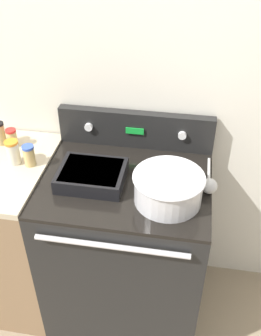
# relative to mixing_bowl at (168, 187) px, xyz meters

# --- Properties ---
(kitchen_wall) EXTENTS (8.00, 0.05, 2.50)m
(kitchen_wall) POSITION_rel_mixing_bowl_xyz_m (-0.20, 0.46, 0.28)
(kitchen_wall) COLOR silver
(kitchen_wall) RESTS_ON ground_plane
(stove_range) EXTENTS (0.78, 0.66, 0.90)m
(stove_range) POSITION_rel_mixing_bowl_xyz_m (-0.20, 0.10, -0.52)
(stove_range) COLOR black
(stove_range) RESTS_ON ground_plane
(control_panel) EXTENTS (0.78, 0.07, 0.19)m
(control_panel) POSITION_rel_mixing_bowl_xyz_m (-0.20, 0.39, 0.02)
(control_panel) COLOR black
(control_panel) RESTS_ON stove_range
(side_counter) EXTENTS (0.59, 0.63, 0.91)m
(side_counter) POSITION_rel_mixing_bowl_xyz_m (-0.88, 0.10, -0.52)
(side_counter) COLOR #896B4C
(side_counter) RESTS_ON ground_plane
(mixing_bowl) EXTENTS (0.30, 0.30, 0.13)m
(mixing_bowl) POSITION_rel_mixing_bowl_xyz_m (0.00, 0.00, 0.00)
(mixing_bowl) COLOR silver
(mixing_bowl) RESTS_ON stove_range
(casserole_dish) EXTENTS (0.30, 0.24, 0.07)m
(casserole_dish) POSITION_rel_mixing_bowl_xyz_m (-0.35, 0.07, -0.04)
(casserole_dish) COLOR black
(casserole_dish) RESTS_ON stove_range
(ladle) EXTENTS (0.07, 0.28, 0.07)m
(ladle) POSITION_rel_mixing_bowl_xyz_m (0.17, 0.10, -0.04)
(ladle) COLOR #B7B7B7
(ladle) RESTS_ON stove_range
(spice_jar_blue_cap) EXTENTS (0.06, 0.06, 0.10)m
(spice_jar_blue_cap) POSITION_rel_mixing_bowl_xyz_m (-0.66, 0.13, -0.01)
(spice_jar_blue_cap) COLOR tan
(spice_jar_blue_cap) RESTS_ON side_counter
(spice_jar_orange_cap) EXTENTS (0.06, 0.06, 0.12)m
(spice_jar_orange_cap) POSITION_rel_mixing_bowl_xyz_m (-0.74, 0.13, -0.00)
(spice_jar_orange_cap) COLOR beige
(spice_jar_orange_cap) RESTS_ON side_counter
(spice_jar_red_cap) EXTENTS (0.05, 0.05, 0.10)m
(spice_jar_red_cap) POSITION_rel_mixing_bowl_xyz_m (-0.81, 0.27, -0.01)
(spice_jar_red_cap) COLOR tan
(spice_jar_red_cap) RESTS_ON side_counter
(spice_jar_black_cap) EXTENTS (0.05, 0.05, 0.12)m
(spice_jar_black_cap) POSITION_rel_mixing_bowl_xyz_m (-0.87, 0.28, -0.00)
(spice_jar_black_cap) COLOR tan
(spice_jar_black_cap) RESTS_ON side_counter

